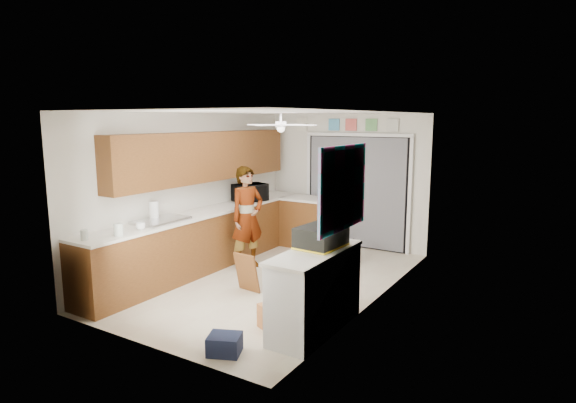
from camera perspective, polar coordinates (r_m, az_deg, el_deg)
The scene contains 40 objects.
floor at distance 7.37m, azimuth -1.65°, elevation -9.30°, with size 5.00×5.00×0.00m, color beige.
ceiling at distance 6.97m, azimuth -1.75°, elevation 10.53°, with size 5.00×5.00×0.00m, color white.
wall_back at distance 9.23m, azimuth 6.84°, elevation 2.49°, with size 3.20×3.20×0.00m, color silver.
wall_front at distance 5.20m, azimuth -17.02°, elevation -3.53°, with size 3.20×3.20×0.00m, color silver.
wall_left at distance 8.04m, azimuth -11.28°, elevation 1.30°, with size 5.00×5.00×0.00m, color silver.
wall_right at distance 6.34m, azimuth 10.49°, elevation -0.91°, with size 5.00×5.00×0.00m, color silver.
left_base_cabinets at distance 8.00m, azimuth -9.51°, elevation -4.54°, with size 0.60×4.80×0.90m, color brown.
left_countertop at distance 7.89m, azimuth -9.55°, elevation -1.24°, with size 0.62×4.80×0.04m, color white.
upper_cabinets at distance 8.02m, azimuth -9.60°, elevation 5.29°, with size 0.32×4.00×0.80m, color brown.
sink_basin at distance 7.18m, azimuth -14.80°, elevation -2.23°, with size 0.50×0.76×0.06m, color silver.
faucet at distance 7.30m, azimuth -15.87°, elevation -1.33°, with size 0.03×0.03×0.22m, color silver.
peninsula_base at distance 9.15m, azimuth 2.58°, elevation -2.60°, with size 1.00×0.60×0.90m, color brown.
peninsula_top at distance 9.06m, azimuth 2.60°, elevation 0.31°, with size 1.04×0.64×0.04m, color white.
back_opening_recess at distance 9.13m, azimuth 8.16°, elevation 1.12°, with size 2.00×0.06×2.10m, color black.
curtain_panel at distance 9.10m, azimuth 8.06°, elevation 1.08°, with size 1.90×0.03×2.05m, color gray.
door_trim_left at distance 9.55m, azimuth 2.47°, elevation 1.58°, with size 0.06×0.04×2.10m, color white.
door_trim_right at distance 8.75m, azimuth 14.22°, elevation 0.54°, with size 0.06×0.04×2.10m, color white.
door_trim_head at distance 9.01m, azimuth 8.25°, elevation 7.84°, with size 2.10×0.04×0.06m, color white.
header_frame_1 at distance 9.24m, azimuth 5.47°, elevation 9.05°, with size 0.22×0.02×0.22m, color #4DA0CF.
header_frame_2 at distance 9.09m, azimuth 7.48°, elevation 9.01°, with size 0.22×0.02×0.22m, color #DE5953.
header_frame_3 at distance 8.94m, azimuth 9.85°, elevation 8.93°, with size 0.22×0.02×0.22m, color #5EA05B.
header_frame_4 at distance 8.79m, azimuth 12.29°, elevation 8.85°, with size 0.22×0.02×0.22m, color beige.
route66_sign at distance 9.57m, azimuth 1.66°, elevation 9.12°, with size 0.22×0.02×0.26m, color silver.
right_counter_base at distance 5.60m, azimuth 3.26°, elevation -10.71°, with size 0.50×1.40×0.90m, color white.
right_counter_top at distance 5.45m, azimuth 3.22°, elevation -6.06°, with size 0.54×1.44×0.04m, color white.
abstract_painting at distance 5.37m, azimuth 6.56°, elevation 1.61°, with size 0.03×1.15×0.95m, color #DB51B1.
ceiling_fan at distance 7.13m, azimuth -0.85°, elevation 9.07°, with size 1.14×1.14×0.24m, color white.
microwave at distance 8.69m, azimuth -4.54°, elevation 1.07°, with size 0.57×0.39×0.32m, color black.
cup at distance 6.74m, azimuth -17.08°, elevation -2.81°, with size 0.12×0.12×0.10m, color white.
jar_a at distance 6.48m, azimuth -19.46°, elevation -3.15°, with size 0.11×0.11×0.16m, color silver.
jar_b at distance 6.40m, azimuth -23.01°, elevation -3.66°, with size 0.09×0.09×0.13m, color silver.
paper_towel_roll at distance 7.28m, azimuth -15.60°, elevation -1.07°, with size 0.13×0.13×0.29m, color white.
suitcase at distance 5.58m, azimuth 3.95°, elevation -4.18°, with size 0.43×0.58×0.25m, color black.
suitcase_rim at distance 5.61m, azimuth 3.94°, elevation -5.27°, with size 0.44×0.58×0.02m, color yellow.
suitcase_lid at distance 5.78m, azimuth 5.31°, elevation -1.17°, with size 0.42×0.03×0.50m, color black.
cardboard_box at distance 5.70m, azimuth -1.01°, elevation -13.64°, with size 0.45×0.34×0.28m, color #B26238.
navy_crate at distance 5.24m, azimuth -7.53°, elevation -16.43°, with size 0.33×0.28×0.20m, color #151B35.
cabinet_door_panel at distance 6.82m, azimuth -4.91°, elevation -8.39°, with size 0.38×0.03×0.57m, color brown.
man at distance 7.81m, azimuth -4.84°, elevation -1.91°, with size 0.61×0.40×1.66m, color white.
dog at distance 8.31m, azimuth 7.42°, elevation -5.78°, with size 0.21×0.49×0.38m, color black.
Camera 1 is at (3.82, -5.82, 2.40)m, focal length 30.00 mm.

